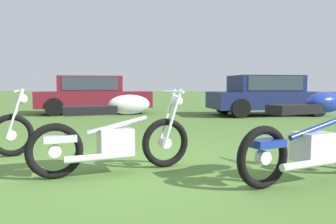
{
  "coord_description": "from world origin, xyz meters",
  "views": [
    {
      "loc": [
        1.0,
        -4.13,
        1.05
      ],
      "look_at": [
        0.35,
        2.34,
        0.54
      ],
      "focal_mm": 34.79,
      "sensor_mm": 36.0,
      "label": 1
    }
  ],
  "objects_px": {
    "car_burgundy": "(93,93)",
    "motorcycle_blue": "(313,136)",
    "car_navy": "(267,93)",
    "motorcycle_silver": "(116,133)"
  },
  "relations": [
    {
      "from": "car_burgundy",
      "to": "car_navy",
      "type": "xyz_separation_m",
      "value": [
        6.47,
        -0.09,
        -0.0
      ]
    },
    {
      "from": "motorcycle_silver",
      "to": "car_burgundy",
      "type": "xyz_separation_m",
      "value": [
        -3.07,
        8.28,
        0.32
      ]
    },
    {
      "from": "motorcycle_blue",
      "to": "car_navy",
      "type": "xyz_separation_m",
      "value": [
        1.11,
        8.28,
        0.3
      ]
    },
    {
      "from": "motorcycle_silver",
      "to": "car_burgundy",
      "type": "height_order",
      "value": "car_burgundy"
    },
    {
      "from": "car_navy",
      "to": "car_burgundy",
      "type": "bearing_deg",
      "value": 163.99
    },
    {
      "from": "motorcycle_silver",
      "to": "motorcycle_blue",
      "type": "height_order",
      "value": "same"
    },
    {
      "from": "car_burgundy",
      "to": "motorcycle_blue",
      "type": "bearing_deg",
      "value": -74.74
    },
    {
      "from": "motorcycle_silver",
      "to": "car_burgundy",
      "type": "bearing_deg",
      "value": 81.3
    },
    {
      "from": "car_burgundy",
      "to": "car_navy",
      "type": "bearing_deg",
      "value": -18.15
    },
    {
      "from": "motorcycle_blue",
      "to": "car_burgundy",
      "type": "distance_m",
      "value": 9.94
    }
  ]
}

